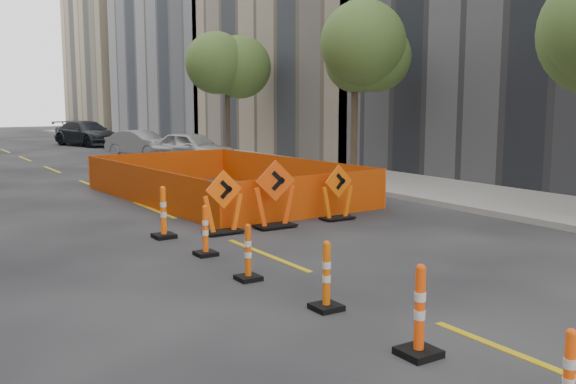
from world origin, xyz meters
TOP-DOWN VIEW (x-y plane):
  - ground_plane at (0.00, 0.00)m, footprint 140.00×140.00m
  - sidewalk_right at (9.00, 12.00)m, footprint 4.00×90.00m
  - bld_right_c at (17.00, 23.80)m, footprint 12.00×16.00m
  - bld_right_d at (17.00, 40.20)m, footprint 12.00×18.00m
  - bld_right_e at (17.00, 58.60)m, footprint 12.00×14.00m
  - tree_r_b at (8.40, 12.00)m, footprint 2.80×2.80m
  - tree_r_c at (8.40, 22.00)m, footprint 2.80×2.80m
  - channelizer_1 at (-1.01, -3.08)m, footprint 0.37×0.37m
  - channelizer_2 at (-0.99, -1.16)m, footprint 0.43×0.43m
  - channelizer_3 at (-0.93, 0.75)m, footprint 0.39×0.39m
  - channelizer_4 at (-1.13, 2.67)m, footprint 0.37×0.37m
  - channelizer_5 at (-1.00, 4.58)m, footprint 0.39×0.39m
  - channelizer_6 at (-1.08, 6.50)m, footprint 0.44×0.44m
  - chevron_sign_left at (0.20, 6.20)m, footprint 0.97×0.60m
  - chevron_sign_center at (1.51, 6.17)m, footprint 1.16×0.84m
  - chevron_sign_right at (3.35, 6.21)m, footprint 0.94×0.59m
  - safety_fence at (2.60, 11.06)m, footprint 5.66×9.04m
  - parked_car_near at (6.08, 21.14)m, footprint 3.29×4.76m
  - parked_car_mid at (5.47, 26.27)m, footprint 3.00×4.34m
  - parked_car_far at (5.25, 35.82)m, footprint 3.69×5.90m

SIDE VIEW (x-z plane):
  - ground_plane at x=0.00m, z-range 0.00..0.00m
  - sidewalk_right at x=9.00m, z-range 0.00..0.15m
  - channelizer_1 at x=-1.01m, z-range 0.00..0.93m
  - channelizer_4 at x=-1.13m, z-range 0.00..0.94m
  - channelizer_5 at x=-1.00m, z-range 0.00..0.98m
  - channelizer_3 at x=-0.93m, z-range 0.00..1.00m
  - safety_fence at x=2.60m, z-range 0.00..1.09m
  - channelizer_2 at x=-0.99m, z-range 0.00..1.10m
  - channelizer_6 at x=-1.08m, z-range 0.00..1.13m
  - parked_car_mid at x=5.47m, z-range 0.00..1.36m
  - chevron_sign_right at x=3.35m, z-range 0.00..1.37m
  - chevron_sign_left at x=0.20m, z-range 0.00..1.43m
  - parked_car_near at x=6.08m, z-range 0.00..1.50m
  - chevron_sign_center at x=1.51m, z-range 0.00..1.58m
  - parked_car_far at x=5.25m, z-range 0.00..1.59m
  - tree_r_b at x=8.40m, z-range 1.55..7.50m
  - tree_r_c at x=8.40m, z-range 1.55..7.50m
  - bld_right_c at x=17.00m, z-range 0.00..14.00m
  - bld_right_e at x=17.00m, z-range 0.00..16.00m
  - bld_right_d at x=17.00m, z-range 0.00..20.00m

